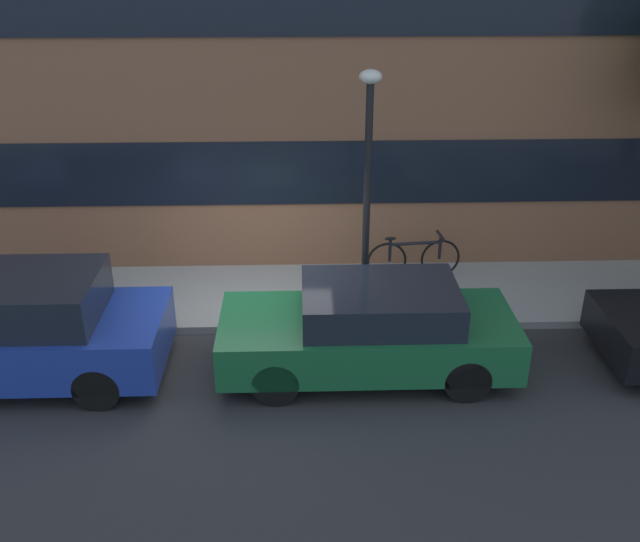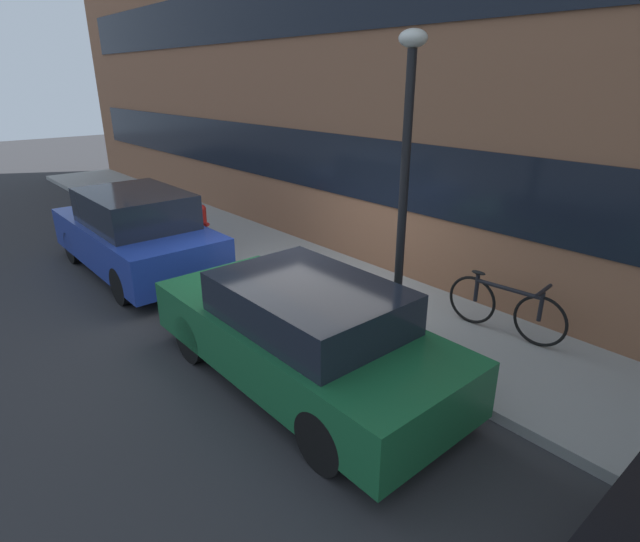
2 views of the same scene
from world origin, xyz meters
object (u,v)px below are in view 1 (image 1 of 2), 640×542
object	(u,v)px
fire_hydrant	(21,290)
lamp_post	(368,165)
parked_car_blue	(16,330)
bicycle	(414,257)
parked_car_green	(370,330)

from	to	relation	value
fire_hydrant	lamp_post	size ratio (longest dim) A/B	0.21
parked_car_blue	bicycle	xyz separation A→B (m)	(5.77, 2.65, -0.22)
fire_hydrant	lamp_post	xyz separation A→B (m)	(5.35, -0.04, 1.97)
parked_car_green	lamp_post	world-z (taller)	lamp_post
parked_car_blue	parked_car_green	xyz separation A→B (m)	(4.76, 0.00, -0.08)
parked_car_green	fire_hydrant	size ratio (longest dim) A/B	5.12
parked_car_blue	lamp_post	xyz separation A→B (m)	(4.83, 1.57, 1.76)
bicycle	fire_hydrant	bearing A→B (deg)	-176.08
fire_hydrant	bicycle	size ratio (longest dim) A/B	0.48
lamp_post	bicycle	bearing A→B (deg)	48.75
parked_car_blue	lamp_post	distance (m)	5.37
parked_car_green	fire_hydrant	xyz separation A→B (m)	(-5.29, 1.61, -0.14)
bicycle	parked_car_blue	bearing A→B (deg)	-160.82
parked_car_green	fire_hydrant	world-z (taller)	parked_car_green
parked_car_blue	parked_car_green	world-z (taller)	parked_car_blue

